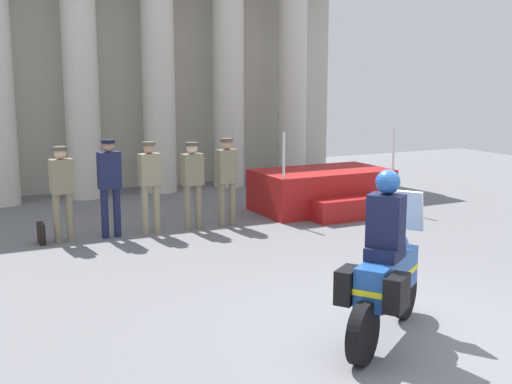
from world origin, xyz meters
TOP-DOWN VIEW (x-y plane):
  - ground_plane at (0.00, 0.00)m, footprint 28.00×28.00m
  - colonnade_backdrop at (-0.49, 10.55)m, footprint 12.58×1.64m
  - reviewing_stand at (2.80, 6.28)m, footprint 2.80×2.10m
  - officer_in_row_0 at (-2.65, 6.04)m, footprint 0.39×0.24m
  - officer_in_row_1 at (-1.84, 5.98)m, footprint 0.39×0.24m
  - officer_in_row_2 at (-1.10, 5.98)m, footprint 0.39×0.24m
  - officer_in_row_3 at (-0.30, 5.94)m, footprint 0.39×0.24m
  - officer_in_row_4 at (0.40, 5.95)m, footprint 0.39×0.24m
  - motorcycle_with_rider at (-0.34, 0.08)m, footprint 1.79×1.30m
  - briefcase_on_ground at (-3.03, 6.08)m, footprint 0.10×0.32m

SIDE VIEW (x-z plane):
  - ground_plane at x=0.00m, z-range 0.00..0.00m
  - briefcase_on_ground at x=-3.03m, z-range 0.00..0.36m
  - reviewing_stand at x=2.80m, z-range -0.47..1.31m
  - motorcycle_with_rider at x=-0.34m, z-range -0.16..1.74m
  - officer_in_row_3 at x=-0.30m, z-range 0.15..1.79m
  - officer_in_row_0 at x=-2.65m, z-range 0.15..1.81m
  - officer_in_row_4 at x=0.40m, z-range 0.15..1.83m
  - officer_in_row_2 at x=-1.10m, z-range 0.15..1.84m
  - officer_in_row_1 at x=-1.84m, z-range 0.16..1.91m
  - colonnade_backdrop at x=-0.49m, z-range 0.02..6.43m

